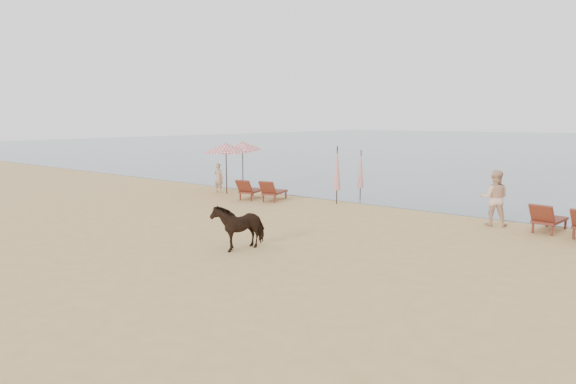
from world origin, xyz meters
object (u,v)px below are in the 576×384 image
(umbrella_closed_right, at_px, (361,169))
(beachgoer_left, at_px, (219,178))
(lounger_cluster_left, at_px, (261,190))
(beachgoer_right_a, at_px, (494,198))
(umbrella_closed_left, at_px, (337,169))
(cow, at_px, (239,226))
(umbrella_open_left_a, at_px, (226,148))
(umbrella_open_left_b, at_px, (242,146))

(umbrella_closed_right, distance_m, beachgoer_left, 7.25)
(lounger_cluster_left, relative_size, umbrella_closed_right, 0.98)
(umbrella_closed_right, xyz_separation_m, beachgoer_right_a, (6.30, -1.95, -0.45))
(beachgoer_left, relative_size, beachgoer_right_a, 0.76)
(umbrella_closed_left, bearing_deg, cow, -78.24)
(lounger_cluster_left, bearing_deg, beachgoer_left, 155.21)
(umbrella_closed_left, bearing_deg, umbrella_closed_right, 79.32)
(umbrella_open_left_a, distance_m, beachgoer_right_a, 12.56)
(cow, distance_m, beachgoer_left, 10.94)
(lounger_cluster_left, relative_size, umbrella_closed_left, 0.89)
(beachgoer_right_a, bearing_deg, umbrella_closed_left, -19.68)
(umbrella_open_left_b, height_order, cow, umbrella_open_left_b)
(lounger_cluster_left, distance_m, beachgoer_left, 3.35)
(umbrella_closed_right, distance_m, cow, 9.62)
(lounger_cluster_left, bearing_deg, umbrella_open_left_a, 155.32)
(umbrella_closed_left, height_order, cow, umbrella_closed_left)
(umbrella_open_left_b, bearing_deg, lounger_cluster_left, -47.79)
(umbrella_open_left_b, bearing_deg, umbrella_closed_right, -10.77)
(lounger_cluster_left, height_order, umbrella_closed_right, umbrella_closed_right)
(beachgoer_left, bearing_deg, umbrella_closed_right, -168.51)
(umbrella_open_left_a, relative_size, beachgoer_left, 1.72)
(umbrella_open_left_a, distance_m, beachgoer_left, 1.69)
(lounger_cluster_left, distance_m, umbrella_closed_left, 3.67)
(umbrella_open_left_b, distance_m, beachgoer_left, 2.74)
(cow, bearing_deg, umbrella_closed_right, 109.78)
(beachgoer_left, xyz_separation_m, beachgoer_right_a, (13.16, 0.31, 0.23))
(lounger_cluster_left, bearing_deg, umbrella_open_left_b, 127.60)
(umbrella_closed_left, distance_m, cow, 8.15)
(cow, height_order, beachgoer_left, beachgoer_left)
(umbrella_open_left_b, relative_size, umbrella_closed_left, 1.02)
(lounger_cluster_left, xyz_separation_m, umbrella_open_left_a, (-2.62, 0.43, 1.82))
(umbrella_closed_right, bearing_deg, beachgoer_left, -161.76)
(umbrella_closed_right, relative_size, beachgoer_right_a, 1.19)
(umbrella_open_left_b, distance_m, beachgoer_right_a, 13.78)
(umbrella_closed_right, relative_size, cow, 1.50)
(beachgoer_right_a, bearing_deg, umbrella_open_left_b, -24.48)
(umbrella_open_left_b, xyz_separation_m, beachgoer_right_a, (13.59, -1.95, -1.26))
(umbrella_open_left_a, height_order, umbrella_closed_right, umbrella_open_left_a)
(lounger_cluster_left, bearing_deg, umbrella_closed_right, 22.84)
(umbrella_open_left_b, xyz_separation_m, umbrella_closed_right, (7.29, -0.00, -0.82))
(beachgoer_right_a, bearing_deg, cow, 40.44)
(umbrella_open_left_a, xyz_separation_m, cow, (7.54, -7.12, -1.63))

